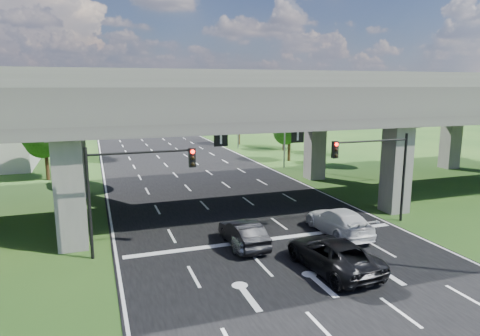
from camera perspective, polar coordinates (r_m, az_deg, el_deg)
ground at (r=23.10m, az=7.30°, el=-12.35°), size 160.00×160.00×0.00m
road at (r=31.81m, az=-0.72°, el=-5.65°), size 18.00×120.00×0.03m
overpass at (r=32.41m, az=-1.89°, el=8.86°), size 80.00×15.00×10.00m
signal_right at (r=29.17m, az=17.92°, el=0.71°), size 5.76×0.54×6.00m
signal_left at (r=23.47m, az=-14.35°, el=-1.48°), size 5.76×0.54×6.00m
streetlight_far at (r=47.35m, az=5.58°, el=6.96°), size 3.38×0.25×10.00m
streetlight_beyond at (r=62.22m, az=-0.61°, el=7.95°), size 3.38×0.25×10.00m
tree_left_near at (r=45.36m, az=-24.59°, el=4.54°), size 4.50×4.50×7.80m
tree_left_mid at (r=53.68m, az=-26.97°, el=4.50°), size 3.91×3.90×6.76m
tree_left_far at (r=61.16m, az=-22.34°, el=6.43°), size 4.80×4.80×8.32m
tree_right_near at (r=52.31m, az=6.67°, el=5.83°), size 4.20×4.20×7.28m
tree_right_mid at (r=60.83m, az=5.95°, el=6.25°), size 3.91×3.90×6.76m
tree_right_far at (r=66.69m, az=-0.11°, el=7.27°), size 4.50×4.50×7.80m
car_silver at (r=24.73m, az=0.44°, el=-8.78°), size 2.04×4.36×1.44m
car_dark at (r=24.73m, az=0.44°, el=-8.74°), size 1.75×4.55×1.48m
car_white at (r=27.34m, az=13.03°, el=-6.95°), size 2.30×5.54×1.60m
car_trailing at (r=22.21m, az=12.25°, el=-11.18°), size 3.10×5.95×1.60m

